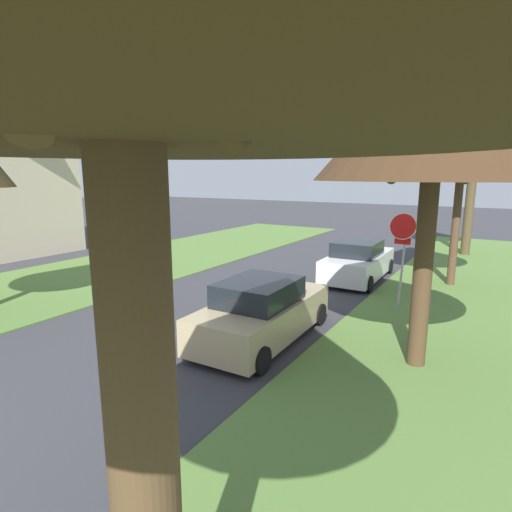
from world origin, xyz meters
name	(u,v)px	position (x,y,z in m)	size (l,w,h in m)	color
stop_sign_far	(403,240)	(4.69, 13.28, 2.16)	(0.81, 0.67, 2.92)	#9EA0A5
street_tree_right_mid_a	(436,112)	(5.92, 9.35, 5.27)	(4.65, 4.65, 6.59)	#4E3723
street_tree_right_mid_b	(465,133)	(5.78, 16.95, 5.53)	(3.91, 3.91, 6.98)	brown
street_tree_right_far	(478,118)	(5.71, 23.84, 6.80)	(3.34, 3.34, 8.79)	#4E3F28
parked_sedan_tan	(262,312)	(2.32, 8.86, 0.72)	(2.03, 4.44, 1.57)	tan
parked_sedan_white	(358,262)	(2.50, 16.06, 0.72)	(2.03, 4.44, 1.57)	white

